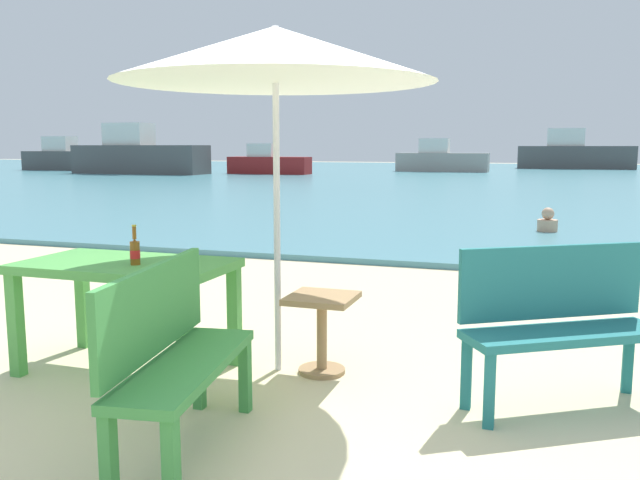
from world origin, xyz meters
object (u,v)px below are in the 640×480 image
object	(u,v)px
beer_bottle_amber	(135,251)
side_table_wood	(322,322)
boat_fishing_trawler	(441,160)
boat_tanker	(139,156)
boat_sailboat	(574,154)
picnic_table_green	(126,277)
boat_cargo_ship	(268,163)
patio_umbrella	(275,55)
boat_ferry	(66,158)
swimmer_person	(548,222)
bench_teal_center	(559,316)
bench_green_left	(172,348)

from	to	relation	value
beer_bottle_amber	side_table_wood	xyz separation A→B (m)	(1.14, 0.45, -0.50)
boat_fishing_trawler	beer_bottle_amber	bearing A→B (deg)	-84.85
boat_tanker	boat_fishing_trawler	bearing A→B (deg)	28.81
boat_fishing_trawler	boat_sailboat	distance (m)	10.67
picnic_table_green	boat_tanker	size ratio (longest dim) A/B	0.19
side_table_wood	boat_cargo_ship	world-z (taller)	boat_cargo_ship
patio_umbrella	boat_ferry	distance (m)	39.24
swimmer_person	boat_ferry	size ratio (longest dim) A/B	0.07
boat_cargo_ship	boat_tanker	bearing A→B (deg)	-164.14
patio_umbrella	bench_teal_center	size ratio (longest dim) A/B	1.91
bench_green_left	boat_tanker	size ratio (longest dim) A/B	0.17
bench_teal_center	swimmer_person	bearing A→B (deg)	90.20
beer_bottle_amber	boat_ferry	world-z (taller)	boat_ferry
bench_teal_center	swimmer_person	size ratio (longest dim) A/B	2.94
bench_teal_center	boat_cargo_ship	xyz separation A→B (m)	(-13.94, 28.28, 0.11)
patio_umbrella	bench_green_left	size ratio (longest dim) A/B	1.85
bench_teal_center	swimmer_person	xyz separation A→B (m)	(-0.03, 7.92, -0.30)
boat_sailboat	bench_teal_center	bearing A→B (deg)	-92.25
boat_cargo_ship	beer_bottle_amber	bearing A→B (deg)	-68.48
boat_cargo_ship	side_table_wood	bearing A→B (deg)	-66.19
swimmer_person	boat_fishing_trawler	distance (m)	27.23
side_table_wood	boat_ferry	world-z (taller)	boat_ferry
beer_bottle_amber	side_table_wood	size ratio (longest dim) A/B	0.49
bench_green_left	boat_tanker	xyz separation A→B (m)	(-18.76, 27.65, 0.50)
bench_green_left	boat_sailboat	world-z (taller)	boat_sailboat
bench_teal_center	boat_cargo_ship	size ratio (longest dim) A/B	0.28
picnic_table_green	boat_fishing_trawler	distance (m)	34.94
bench_teal_center	bench_green_left	distance (m)	2.23
boat_sailboat	boat_fishing_trawler	bearing A→B (deg)	-134.29
swimmer_person	side_table_wood	bearing A→B (deg)	-100.66
side_table_wood	boat_sailboat	world-z (taller)	boat_sailboat
side_table_wood	swimmer_person	xyz separation A→B (m)	(1.47, 7.83, -0.11)
bench_green_left	side_table_wood	bearing A→B (deg)	76.20
swimmer_person	boat_sailboat	world-z (taller)	boat_sailboat
side_table_wood	boat_tanker	distance (m)	32.51
patio_umbrella	boat_fishing_trawler	size ratio (longest dim) A/B	0.44
boat_ferry	swimmer_person	bearing A→B (deg)	-37.76
swimmer_person	boat_cargo_ship	xyz separation A→B (m)	(-13.91, 20.36, 0.41)
beer_bottle_amber	boat_sailboat	world-z (taller)	boat_sailboat
beer_bottle_amber	patio_umbrella	world-z (taller)	patio_umbrella
patio_umbrella	boat_sailboat	size ratio (longest dim) A/B	0.32
picnic_table_green	boat_fishing_trawler	bearing A→B (deg)	94.94
boat_sailboat	boat_cargo_ship	bearing A→B (deg)	-138.33
picnic_table_green	boat_sailboat	size ratio (longest dim) A/B	0.20
boat_fishing_trawler	boat_ferry	size ratio (longest dim) A/B	0.93
picnic_table_green	bench_teal_center	size ratio (longest dim) A/B	1.16
beer_bottle_amber	boat_ferry	size ratio (longest dim) A/B	0.05
beer_bottle_amber	boat_tanker	xyz separation A→B (m)	(-17.95, 26.75, 0.19)
boat_ferry	boat_cargo_ship	xyz separation A→B (m)	(13.85, -1.15, -0.16)
beer_bottle_amber	boat_sailboat	distance (m)	42.75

